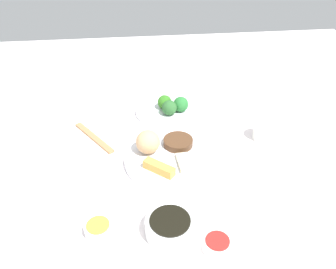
# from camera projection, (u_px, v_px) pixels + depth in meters

# --- Properties ---
(tabletop) EXTENTS (2.20, 2.20, 0.02)m
(tabletop) POSITION_uv_depth(u_px,v_px,m) (168.00, 166.00, 1.03)
(tabletop) COLOR white
(tabletop) RESTS_ON ground
(main_plate) EXTENTS (0.26, 0.26, 0.02)m
(main_plate) POSITION_uv_depth(u_px,v_px,m) (169.00, 160.00, 1.02)
(main_plate) COLOR white
(main_plate) RESTS_ON tabletop
(rice_scoop) EXTENTS (0.07, 0.07, 0.07)m
(rice_scoop) POSITION_uv_depth(u_px,v_px,m) (148.00, 142.00, 1.02)
(rice_scoop) COLOR tan
(rice_scoop) RESTS_ON main_plate
(spring_roll) EXTENTS (0.09, 0.08, 0.03)m
(spring_roll) POSITION_uv_depth(u_px,v_px,m) (159.00, 168.00, 0.96)
(spring_roll) COLOR gold
(spring_roll) RESTS_ON main_plate
(crab_rangoon_wonton) EXTENTS (0.08, 0.08, 0.01)m
(crab_rangoon_wonton) POSITION_uv_depth(u_px,v_px,m) (191.00, 162.00, 0.99)
(crab_rangoon_wonton) COLOR beige
(crab_rangoon_wonton) RESTS_ON main_plate
(stir_fry_heap) EXTENTS (0.09, 0.09, 0.02)m
(stir_fry_heap) POSITION_uv_depth(u_px,v_px,m) (178.00, 142.00, 1.06)
(stir_fry_heap) COLOR #50331F
(stir_fry_heap) RESTS_ON main_plate
(broccoli_plate) EXTENTS (0.23, 0.23, 0.01)m
(broccoli_plate) POSITION_uv_depth(u_px,v_px,m) (167.00, 110.00, 1.25)
(broccoli_plate) COLOR white
(broccoli_plate) RESTS_ON tabletop
(broccoli_floret_0) EXTENTS (0.05, 0.05, 0.05)m
(broccoli_floret_0) POSITION_uv_depth(u_px,v_px,m) (165.00, 102.00, 1.24)
(broccoli_floret_0) COLOR #2F701E
(broccoli_floret_0) RESTS_ON broccoli_plate
(broccoli_floret_1) EXTENTS (0.05, 0.05, 0.05)m
(broccoli_floret_1) POSITION_uv_depth(u_px,v_px,m) (181.00, 104.00, 1.22)
(broccoli_floret_1) COLOR #277031
(broccoli_floret_1) RESTS_ON broccoli_plate
(broccoli_floret_2) EXTENTS (0.05, 0.05, 0.05)m
(broccoli_floret_2) POSITION_uv_depth(u_px,v_px,m) (169.00, 108.00, 1.20)
(broccoli_floret_2) COLOR #2B5E2C
(broccoli_floret_2) RESTS_ON broccoli_plate
(soy_sauce_bowl) EXTENTS (0.12, 0.12, 0.04)m
(soy_sauce_bowl) POSITION_uv_depth(u_px,v_px,m) (170.00, 227.00, 0.80)
(soy_sauce_bowl) COLOR white
(soy_sauce_bowl) RESTS_ON tabletop
(soy_sauce_bowl_liquid) EXTENTS (0.09, 0.09, 0.00)m
(soy_sauce_bowl_liquid) POSITION_uv_depth(u_px,v_px,m) (170.00, 220.00, 0.79)
(soy_sauce_bowl_liquid) COLOR black
(soy_sauce_bowl_liquid) RESTS_ON soy_sauce_bowl
(sauce_ramekin_hot_mustard) EXTENTS (0.07, 0.07, 0.03)m
(sauce_ramekin_hot_mustard) POSITION_uv_depth(u_px,v_px,m) (99.00, 229.00, 0.80)
(sauce_ramekin_hot_mustard) COLOR white
(sauce_ramekin_hot_mustard) RESTS_ON tabletop
(sauce_ramekin_hot_mustard_liquid) EXTENTS (0.05, 0.05, 0.00)m
(sauce_ramekin_hot_mustard_liquid) POSITION_uv_depth(u_px,v_px,m) (98.00, 225.00, 0.80)
(sauce_ramekin_hot_mustard_liquid) COLOR yellow
(sauce_ramekin_hot_mustard_liquid) RESTS_ON sauce_ramekin_hot_mustard
(sauce_ramekin_sweet_and_sour) EXTENTS (0.07, 0.07, 0.03)m
(sauce_ramekin_sweet_and_sour) POSITION_uv_depth(u_px,v_px,m) (217.00, 245.00, 0.77)
(sauce_ramekin_sweet_and_sour) COLOR white
(sauce_ramekin_sweet_and_sour) RESTS_ON tabletop
(sauce_ramekin_sweet_and_sour_liquid) EXTENTS (0.05, 0.05, 0.00)m
(sauce_ramekin_sweet_and_sour_liquid) POSITION_uv_depth(u_px,v_px,m) (218.00, 241.00, 0.76)
(sauce_ramekin_sweet_and_sour_liquid) COLOR red
(sauce_ramekin_sweet_and_sour_liquid) RESTS_ON sauce_ramekin_sweet_and_sour
(teacup) EXTENTS (0.07, 0.07, 0.06)m
(teacup) POSITION_uv_depth(u_px,v_px,m) (264.00, 131.00, 1.11)
(teacup) COLOR white
(teacup) RESTS_ON tabletop
(chopsticks_pair) EXTENTS (0.14, 0.18, 0.01)m
(chopsticks_pair) POSITION_uv_depth(u_px,v_px,m) (94.00, 137.00, 1.12)
(chopsticks_pair) COLOR #AB7A4D
(chopsticks_pair) RESTS_ON tabletop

